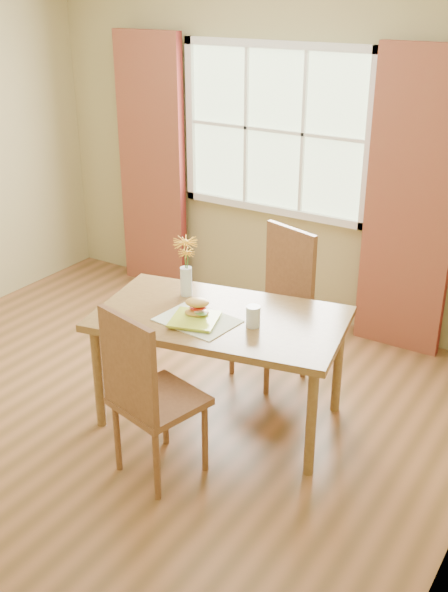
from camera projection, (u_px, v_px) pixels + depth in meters
room at (119, 211)px, 3.97m from camera, size 4.24×3.84×2.74m
window at (275, 131)px, 5.35m from camera, size 1.62×0.06×1.32m
curtain_left at (152, 165)px, 6.00m from camera, size 0.65×0.08×2.20m
curtain_right at (410, 207)px, 4.89m from camera, size 0.65×0.08×2.20m
dining_table at (220, 327)px, 4.18m from camera, size 1.62×1.11×0.72m
chair_near at (146, 391)px, 3.68m from camera, size 0.52×0.52×1.04m
chair_far at (279, 297)px, 4.74m from camera, size 0.55×0.55×1.06m
placemat at (197, 320)px, 4.08m from camera, size 0.48×0.38×0.01m
plate at (195, 321)px, 4.06m from camera, size 0.34×0.34×0.01m
croissant_sandwich at (197, 307)px, 4.09m from camera, size 0.18×0.15×0.11m
water_glass at (253, 317)px, 4.00m from camera, size 0.08×0.08×0.13m
flower_vase at (186, 261)px, 4.33m from camera, size 0.16×0.16×0.39m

